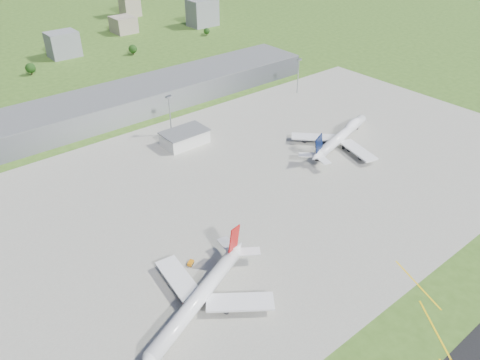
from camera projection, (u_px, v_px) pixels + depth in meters
ground at (130, 121)px, 308.10m from camera, size 1400.00×1400.00×0.00m
apron at (250, 186)px, 241.57m from camera, size 360.00×190.00×0.08m
terminal at (118, 103)px, 313.89m from camera, size 300.00×42.00×15.00m
ops_building at (185, 138)px, 278.65m from camera, size 26.00×16.00×8.00m
mast_center at (170, 109)px, 281.12m from camera, size 3.50×2.00×25.90m
mast_east at (298, 70)px, 340.03m from camera, size 3.50×2.00×25.90m
airliner_red_twin at (200, 296)px, 170.16m from camera, size 64.12×48.40×18.52m
airliner_blue_quad at (342, 136)px, 278.63m from camera, size 69.79×53.74×18.51m
tug_yellow at (191, 263)px, 191.03m from camera, size 3.57×3.17×1.59m
van_white_near at (319, 159)px, 263.14m from camera, size 3.72×5.21×2.45m
van_white_far at (360, 122)px, 303.94m from camera, size 5.15×2.89×2.53m
bldg_c at (63, 44)px, 417.46m from camera, size 26.00×20.00×22.00m
bldg_ce at (123, 25)px, 488.05m from camera, size 22.00×24.00×16.00m
bldg_e at (202, 13)px, 508.09m from camera, size 30.00×22.00×28.00m
bldg_tall_e at (129, 0)px, 543.32m from camera, size 20.00×18.00×36.00m
tree_c at (30, 68)px, 379.20m from camera, size 8.10×8.10×9.90m
tree_e at (133, 49)px, 424.31m from camera, size 7.65×7.65×9.35m
tree_far_e at (207, 31)px, 479.57m from camera, size 6.30×6.30×7.70m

